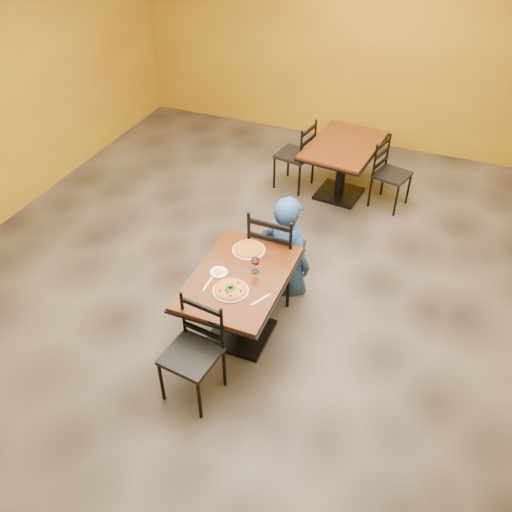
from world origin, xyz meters
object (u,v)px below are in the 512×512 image
at_px(chair_main_far, 277,250).
at_px(plate_far, 249,250).
at_px(chair_main_near, 191,356).
at_px(wine_glass, 255,264).
at_px(table_second, 343,158).
at_px(chair_second_right, 392,175).
at_px(table_main, 240,292).
at_px(plate_main, 231,290).
at_px(diner, 287,243).
at_px(pizza_far, 249,248).
at_px(chair_second_left, 294,155).
at_px(side_plate, 219,272).
at_px(pizza_main, 231,289).

xyz_separation_m(chair_main_far, plate_far, (-0.14, -0.38, 0.24)).
relative_size(chair_main_near, wine_glass, 5.17).
distance_m(table_second, plate_far, 2.48).
xyz_separation_m(chair_main_far, chair_second_right, (0.78, 2.07, -0.08)).
bearing_deg(table_main, plate_main, -87.80).
bearing_deg(plate_main, diner, 82.36).
height_order(table_second, chair_main_far, chair_main_far).
bearing_deg(pizza_far, plate_main, -82.63).
distance_m(table_main, table_second, 2.83).
relative_size(chair_main_far, wine_glass, 5.77).
relative_size(chair_second_left, plate_main, 3.01).
height_order(chair_main_far, chair_second_left, chair_main_far).
xyz_separation_m(chair_second_left, side_plate, (0.25, -2.85, 0.29)).
bearing_deg(pizza_main, table_second, 86.23).
distance_m(chair_main_near, plate_far, 1.18).
xyz_separation_m(table_second, diner, (-0.06, -1.97, -0.01)).
height_order(chair_second_left, plate_far, chair_second_left).
bearing_deg(chair_second_right, chair_second_left, 105.14).
height_order(chair_main_far, diner, diner).
distance_m(table_main, chair_main_near, 0.78).
relative_size(table_second, plate_far, 4.20).
xyz_separation_m(chair_second_right, plate_main, (-0.85, -3.03, 0.31)).
bearing_deg(pizza_far, diner, 65.97).
distance_m(table_second, wine_glass, 2.74).
xyz_separation_m(chair_main_near, plate_main, (0.11, 0.56, 0.29)).
bearing_deg(plate_main, plate_far, 97.37).
distance_m(table_main, pizza_far, 0.43).
height_order(chair_main_near, chair_second_right, chair_main_near).
height_order(chair_second_left, pizza_main, chair_second_left).
bearing_deg(plate_far, pizza_far, 180.00).
relative_size(chair_second_right, plate_main, 2.84).
bearing_deg(side_plate, pizza_main, -42.21).
xyz_separation_m(pizza_main, wine_glass, (0.10, 0.31, 0.07)).
bearing_deg(side_plate, diner, 69.11).
relative_size(diner, pizza_main, 3.88).
distance_m(table_second, chair_second_left, 0.65).
relative_size(plate_main, wine_glass, 1.72).
distance_m(table_main, plate_far, 0.43).
height_order(table_second, diner, diner).
bearing_deg(wine_glass, plate_main, -107.73).
bearing_deg(table_second, wine_glass, -92.10).
distance_m(chair_second_right, pizza_far, 2.64).
height_order(table_main, chair_main_near, chair_main_near).
relative_size(chair_main_near, pizza_far, 3.33).
height_order(chair_second_right, plate_far, chair_second_right).
bearing_deg(chair_second_right, chair_main_far, 174.49).
relative_size(plate_main, side_plate, 1.94).
bearing_deg(plate_far, plate_main, -82.63).
distance_m(chair_main_near, pizza_far, 1.18).
height_order(chair_main_far, plate_far, chair_main_far).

